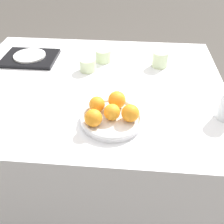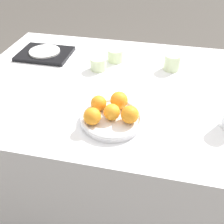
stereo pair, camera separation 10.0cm
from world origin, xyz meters
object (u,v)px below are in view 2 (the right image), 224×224
(fruit_platter, at_px, (112,119))
(orange_1, at_px, (130,115))
(side_plate, at_px, (45,51))
(cup_0, at_px, (116,55))
(serving_tray, at_px, (45,54))
(orange_2, at_px, (119,100))
(cup_2, at_px, (98,64))
(orange_0, at_px, (112,112))
(cup_1, at_px, (172,62))
(orange_4, at_px, (92,116))
(orange_3, at_px, (99,103))

(fruit_platter, distance_m, orange_1, 0.08)
(side_plate, relative_size, cup_0, 2.01)
(fruit_platter, bearing_deg, serving_tray, 135.33)
(fruit_platter, relative_size, serving_tray, 0.86)
(orange_2, height_order, cup_2, orange_2)
(orange_1, bearing_deg, orange_2, 125.43)
(orange_0, xyz_separation_m, orange_1, (0.07, -0.00, 0.00))
(orange_0, bearing_deg, cup_1, 66.62)
(orange_1, bearing_deg, serving_tray, 138.58)
(orange_2, distance_m, orange_4, 0.14)
(orange_4, bearing_deg, cup_0, 92.84)
(orange_1, relative_size, cup_1, 0.84)
(fruit_platter, height_order, serving_tray, fruit_platter)
(orange_3, height_order, serving_tray, orange_3)
(orange_3, relative_size, side_plate, 0.37)
(fruit_platter, xyz_separation_m, orange_3, (-0.06, 0.04, 0.04))
(orange_2, xyz_separation_m, serving_tray, (-0.51, 0.42, -0.05))
(side_plate, distance_m, cup_0, 0.41)
(orange_4, relative_size, side_plate, 0.39)
(orange_1, distance_m, cup_1, 0.51)
(orange_0, distance_m, cup_2, 0.44)
(fruit_platter, distance_m, cup_0, 0.52)
(orange_2, relative_size, cup_0, 0.83)
(serving_tray, bearing_deg, orange_3, -46.17)
(orange_2, bearing_deg, orange_0, -100.17)
(orange_2, height_order, cup_1, orange_2)
(serving_tray, height_order, side_plate, side_plate)
(orange_1, distance_m, cup_0, 0.55)
(cup_1, bearing_deg, cup_0, 174.01)
(fruit_platter, bearing_deg, orange_3, 148.11)
(fruit_platter, distance_m, serving_tray, 0.70)
(orange_2, bearing_deg, fruit_platter, -100.88)
(orange_0, xyz_separation_m, orange_2, (0.01, 0.08, 0.00))
(orange_0, height_order, serving_tray, orange_0)
(orange_1, xyz_separation_m, cup_1, (0.14, 0.49, -0.02))
(orange_4, bearing_deg, orange_2, 56.47)
(cup_0, bearing_deg, serving_tray, -177.23)
(cup_1, bearing_deg, fruit_platter, -113.59)
(orange_3, height_order, orange_4, orange_4)
(side_plate, bearing_deg, orange_3, -46.17)
(orange_4, height_order, cup_0, orange_4)
(orange_0, relative_size, cup_0, 0.74)
(serving_tray, height_order, cup_1, cup_1)
(orange_0, xyz_separation_m, orange_3, (-0.06, 0.04, -0.00))
(fruit_platter, bearing_deg, side_plate, 135.33)
(orange_1, relative_size, orange_4, 1.03)
(cup_2, bearing_deg, side_plate, 164.78)
(orange_4, xyz_separation_m, cup_0, (-0.03, 0.56, -0.02))
(orange_0, distance_m, orange_4, 0.08)
(orange_3, bearing_deg, orange_2, 22.20)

